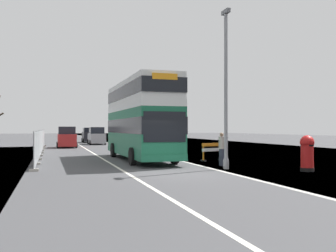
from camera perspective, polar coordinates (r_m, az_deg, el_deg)
The scene contains 10 objects.
ground at distance 17.57m, azimuth 2.75°, elevation -7.25°, with size 140.00×280.00×0.10m.
double_decker_bus at distance 24.58m, azimuth -4.26°, elevation 1.12°, with size 2.83×10.99×5.06m.
lamppost_foreground at distance 19.37m, azimuth 8.76°, elevation 4.83°, with size 0.29×0.70×8.08m.
red_pillar_postbox at distance 19.27m, azimuth 20.30°, elevation -3.65°, with size 0.67×0.67×1.73m.
roadworks_barrier at distance 24.12m, azimuth 6.72°, elevation -3.58°, with size 1.68×0.90×1.12m.
construction_site_fence at distance 32.72m, azimuth -18.65°, elevation -2.33°, with size 0.44×27.40×1.92m.
car_oncoming_near at distance 41.53m, azimuth -15.08°, elevation -1.74°, with size 2.06×4.00×2.24m.
car_receding_mid at distance 49.04m, azimuth -10.77°, elevation -1.55°, with size 2.03×4.59×2.20m.
car_receding_far at distance 55.78m, azimuth -11.86°, elevation -1.41°, with size 1.95×4.07×2.15m.
pedestrian_at_kerb at distance 20.99m, azimuth 8.12°, elevation -3.46°, with size 0.34×0.34×1.83m.
Camera 1 is at (-5.39, -16.26, 2.07)m, focal length 40.28 mm.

